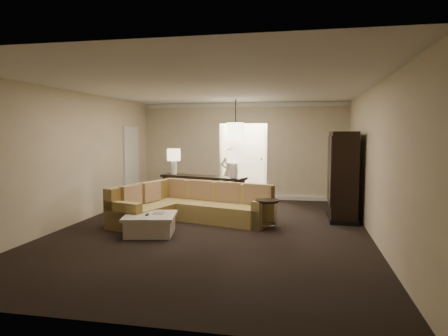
% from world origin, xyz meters
% --- Properties ---
extents(ground, '(8.00, 8.00, 0.00)m').
position_xyz_m(ground, '(0.00, 0.00, 0.00)').
color(ground, black).
rests_on(ground, ground).
extents(wall_back, '(6.00, 0.04, 2.80)m').
position_xyz_m(wall_back, '(0.00, 4.00, 1.40)').
color(wall_back, '#BBAB8D').
rests_on(wall_back, ground).
extents(wall_front, '(6.00, 0.04, 2.80)m').
position_xyz_m(wall_front, '(0.00, -4.00, 1.40)').
color(wall_front, '#BBAB8D').
rests_on(wall_front, ground).
extents(wall_left, '(0.04, 8.00, 2.80)m').
position_xyz_m(wall_left, '(-3.00, 0.00, 1.40)').
color(wall_left, '#BBAB8D').
rests_on(wall_left, ground).
extents(wall_right, '(0.04, 8.00, 2.80)m').
position_xyz_m(wall_right, '(3.00, 0.00, 1.40)').
color(wall_right, '#BBAB8D').
rests_on(wall_right, ground).
extents(ceiling, '(6.00, 8.00, 0.02)m').
position_xyz_m(ceiling, '(0.00, 0.00, 2.80)').
color(ceiling, silver).
rests_on(ceiling, wall_back).
extents(crown_molding, '(6.00, 0.10, 0.12)m').
position_xyz_m(crown_molding, '(0.00, 3.95, 2.73)').
color(crown_molding, silver).
rests_on(crown_molding, wall_back).
extents(baseboard, '(6.00, 0.10, 0.12)m').
position_xyz_m(baseboard, '(0.00, 3.95, 0.06)').
color(baseboard, silver).
rests_on(baseboard, ground).
extents(side_door, '(0.05, 0.90, 2.10)m').
position_xyz_m(side_door, '(-2.97, 2.80, 1.05)').
color(side_door, silver).
rests_on(side_door, ground).
extents(foyer, '(1.44, 2.02, 2.80)m').
position_xyz_m(foyer, '(0.00, 5.34, 1.30)').
color(foyer, beige).
rests_on(foyer, ground).
extents(sectional_sofa, '(3.30, 2.39, 0.84)m').
position_xyz_m(sectional_sofa, '(-0.71, 0.67, 0.33)').
color(sectional_sofa, brown).
rests_on(sectional_sofa, ground).
extents(coffee_table, '(1.12, 1.12, 0.40)m').
position_xyz_m(coffee_table, '(-1.10, -0.53, 0.19)').
color(coffee_table, silver).
rests_on(coffee_table, ground).
extents(console_table, '(2.28, 1.08, 0.86)m').
position_xyz_m(console_table, '(-0.71, 2.00, 0.51)').
color(console_table, black).
rests_on(console_table, ground).
extents(armoire, '(0.58, 1.36, 1.95)m').
position_xyz_m(armoire, '(2.59, 1.57, 0.94)').
color(armoire, black).
rests_on(armoire, ground).
extents(drink_table, '(0.48, 0.48, 0.60)m').
position_xyz_m(drink_table, '(1.05, 0.27, 0.43)').
color(drink_table, black).
rests_on(drink_table, ground).
extents(table_lamp_left, '(0.34, 0.34, 0.66)m').
position_xyz_m(table_lamp_left, '(-1.54, 2.23, 1.30)').
color(table_lamp_left, silver).
rests_on(table_lamp_left, console_table).
extents(table_lamp_right, '(0.34, 0.34, 0.66)m').
position_xyz_m(table_lamp_right, '(0.12, 1.77, 1.30)').
color(table_lamp_right, silver).
rests_on(table_lamp_right, console_table).
extents(pendant_light, '(0.38, 0.38, 1.09)m').
position_xyz_m(pendant_light, '(0.00, 2.70, 1.95)').
color(pendant_light, black).
rests_on(pendant_light, ceiling).
extents(person, '(0.63, 0.45, 1.64)m').
position_xyz_m(person, '(-0.45, 4.30, 0.82)').
color(person, beige).
rests_on(person, ground).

